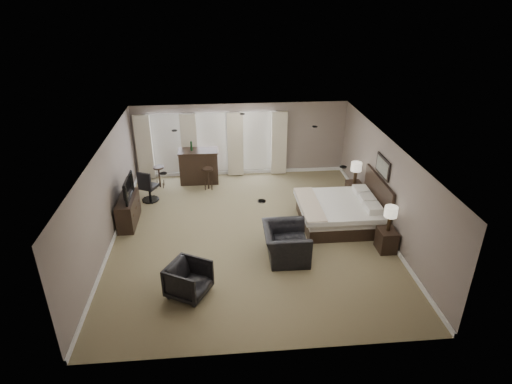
{
  "coord_description": "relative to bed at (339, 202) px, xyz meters",
  "views": [
    {
      "loc": [
        -0.76,
        -10.17,
        6.31
      ],
      "look_at": [
        0.2,
        0.4,
        1.1
      ],
      "focal_mm": 30.0,
      "sensor_mm": 36.0,
      "label": 1
    }
  ],
  "objects": [
    {
      "name": "nightstand_near",
      "position": [
        0.89,
        -1.45,
        -0.41
      ],
      "size": [
        0.45,
        0.55,
        0.6
      ],
      "primitive_type": "cube",
      "color": "black",
      "rests_on": "ground"
    },
    {
      "name": "lamp_far",
      "position": [
        0.89,
        1.45,
        0.24
      ],
      "size": [
        0.34,
        0.34,
        0.7
      ],
      "primitive_type": "cube",
      "color": "beige",
      "rests_on": "nightstand_far"
    },
    {
      "name": "tv",
      "position": [
        -6.03,
        0.58,
        0.18
      ],
      "size": [
        0.63,
        1.1,
        0.14
      ],
      "primitive_type": "imported",
      "rotation": [
        0.0,
        0.0,
        1.57
      ],
      "color": "black",
      "rests_on": "dresser"
    },
    {
      "name": "nightstand_far",
      "position": [
        0.89,
        1.45,
        -0.41
      ],
      "size": [
        0.45,
        0.55,
        0.6
      ],
      "primitive_type": "cube",
      "color": "black",
      "rests_on": "ground"
    },
    {
      "name": "bar_stool_right",
      "position": [
        -3.76,
        2.7,
        -0.33
      ],
      "size": [
        0.45,
        0.45,
        0.75
      ],
      "primitive_type": "cube",
      "rotation": [
        0.0,
        0.0,
        -0.35
      ],
      "color": "black",
      "rests_on": "ground"
    },
    {
      "name": "bed",
      "position": [
        0.0,
        0.0,
        0.0
      ],
      "size": [
        2.22,
        2.12,
        1.41
      ],
      "primitive_type": "cube",
      "color": "silver",
      "rests_on": "ground"
    },
    {
      "name": "dresser",
      "position": [
        -6.03,
        0.58,
        -0.3
      ],
      "size": [
        0.45,
        1.4,
        0.81
      ],
      "primitive_type": "cube",
      "color": "black",
      "rests_on": "ground"
    },
    {
      "name": "desk_chair",
      "position": [
        -5.62,
        1.98,
        -0.18
      ],
      "size": [
        0.71,
        0.71,
        1.06
      ],
      "primitive_type": "cube",
      "rotation": [
        0.0,
        0.0,
        2.72
      ],
      "color": "black",
      "rests_on": "ground"
    },
    {
      "name": "armchair_near",
      "position": [
        -1.77,
        -1.53,
        -0.15
      ],
      "size": [
        0.85,
        1.29,
        1.12
      ],
      "primitive_type": "imported",
      "rotation": [
        0.0,
        0.0,
        1.56
      ],
      "color": "black",
      "rests_on": "ground"
    },
    {
      "name": "lamp_near",
      "position": [
        0.89,
        -1.45,
        0.23
      ],
      "size": [
        0.33,
        0.33,
        0.68
      ],
      "primitive_type": "cube",
      "color": "beige",
      "rests_on": "nightstand_near"
    },
    {
      "name": "bar_counter",
      "position": [
        -4.07,
        3.3,
        -0.11
      ],
      "size": [
        1.36,
        0.71,
        1.18
      ],
      "primitive_type": "cube",
      "color": "black",
      "rests_on": "ground"
    },
    {
      "name": "room",
      "position": [
        -2.58,
        -0.34,
        0.59
      ],
      "size": [
        7.6,
        8.6,
        2.64
      ],
      "color": "#74694A",
      "rests_on": "ground"
    },
    {
      "name": "window_bay",
      "position": [
        -3.58,
        3.76,
        0.5
      ],
      "size": [
        5.25,
        0.2,
        2.3
      ],
      "color": "silver",
      "rests_on": "room"
    },
    {
      "name": "bar_stool_left",
      "position": [
        -5.41,
        2.98,
        -0.33
      ],
      "size": [
        0.39,
        0.39,
        0.76
      ],
      "primitive_type": "cube",
      "rotation": [
        0.0,
        0.0,
        0.1
      ],
      "color": "black",
      "rests_on": "ground"
    },
    {
      "name": "armchair_far",
      "position": [
        -4.14,
        -2.77,
        -0.27
      ],
      "size": [
        1.09,
        1.11,
        0.86
      ],
      "primitive_type": "imported",
      "rotation": [
        0.0,
        0.0,
        1.07
      ],
      "color": "black",
      "rests_on": "ground"
    },
    {
      "name": "wall_art",
      "position": [
        1.12,
        0.0,
        1.04
      ],
      "size": [
        0.04,
        0.96,
        0.56
      ],
      "primitive_type": "cube",
      "color": "slate",
      "rests_on": "room"
    }
  ]
}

